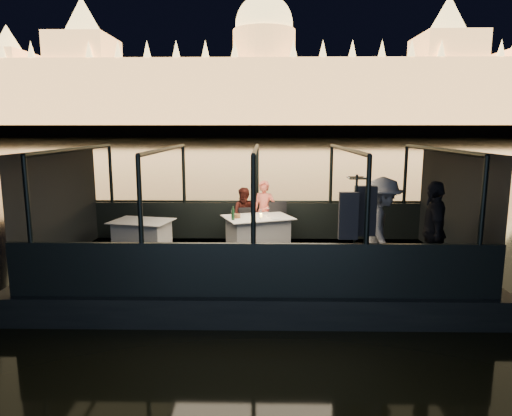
{
  "coord_description": "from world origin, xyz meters",
  "views": [
    {
      "loc": [
        0.17,
        -9.09,
        3.23
      ],
      "look_at": [
        0.0,
        0.4,
        1.55
      ],
      "focal_mm": 32.0,
      "sensor_mm": 36.0,
      "label": 1
    }
  ],
  "objects_px": {
    "dining_table_central": "(258,233)",
    "wine_bottle": "(233,213)",
    "person_woman_coral": "(264,212)",
    "passenger_stripe": "(381,234)",
    "chair_port_left": "(247,226)",
    "passenger_dark": "(433,234)",
    "dining_table_aft": "(142,234)",
    "coat_stand": "(355,240)",
    "person_man_maroon": "(245,212)",
    "chair_port_right": "(277,226)"
  },
  "relations": [
    {
      "from": "dining_table_aft",
      "to": "coat_stand",
      "type": "bearing_deg",
      "value": -31.24
    },
    {
      "from": "chair_port_left",
      "to": "coat_stand",
      "type": "bearing_deg",
      "value": -71.83
    },
    {
      "from": "wine_bottle",
      "to": "dining_table_central",
      "type": "bearing_deg",
      "value": 32.58
    },
    {
      "from": "chair_port_left",
      "to": "person_man_maroon",
      "type": "relative_size",
      "value": 0.64
    },
    {
      "from": "person_woman_coral",
      "to": "passenger_dark",
      "type": "height_order",
      "value": "passenger_dark"
    },
    {
      "from": "dining_table_central",
      "to": "person_woman_coral",
      "type": "xyz_separation_m",
      "value": [
        0.14,
        0.72,
        0.36
      ]
    },
    {
      "from": "dining_table_aft",
      "to": "chair_port_right",
      "type": "xyz_separation_m",
      "value": [
        3.04,
        0.51,
        0.06
      ]
    },
    {
      "from": "chair_port_left",
      "to": "person_man_maroon",
      "type": "distance_m",
      "value": 0.41
    },
    {
      "from": "dining_table_aft",
      "to": "coat_stand",
      "type": "height_order",
      "value": "coat_stand"
    },
    {
      "from": "chair_port_left",
      "to": "passenger_dark",
      "type": "relative_size",
      "value": 0.47
    },
    {
      "from": "person_woman_coral",
      "to": "passenger_stripe",
      "type": "distance_m",
      "value": 3.41
    },
    {
      "from": "wine_bottle",
      "to": "passenger_dark",
      "type": "bearing_deg",
      "value": -24.27
    },
    {
      "from": "person_woman_coral",
      "to": "person_man_maroon",
      "type": "distance_m",
      "value": 0.45
    },
    {
      "from": "passenger_stripe",
      "to": "wine_bottle",
      "type": "bearing_deg",
      "value": 69.16
    },
    {
      "from": "passenger_dark",
      "to": "dining_table_aft",
      "type": "bearing_deg",
      "value": -95.31
    },
    {
      "from": "person_woman_coral",
      "to": "passenger_stripe",
      "type": "bearing_deg",
      "value": -34.42
    },
    {
      "from": "dining_table_central",
      "to": "dining_table_aft",
      "type": "height_order",
      "value": "dining_table_central"
    },
    {
      "from": "coat_stand",
      "to": "passenger_stripe",
      "type": "height_order",
      "value": "coat_stand"
    },
    {
      "from": "dining_table_central",
      "to": "chair_port_left",
      "type": "height_order",
      "value": "chair_port_left"
    },
    {
      "from": "coat_stand",
      "to": "person_man_maroon",
      "type": "distance_m",
      "value": 3.87
    },
    {
      "from": "passenger_stripe",
      "to": "person_man_maroon",
      "type": "bearing_deg",
      "value": 53.13
    },
    {
      "from": "dining_table_aft",
      "to": "dining_table_central",
      "type": "bearing_deg",
      "value": 1.33
    },
    {
      "from": "chair_port_left",
      "to": "passenger_dark",
      "type": "height_order",
      "value": "passenger_dark"
    },
    {
      "from": "coat_stand",
      "to": "wine_bottle",
      "type": "xyz_separation_m",
      "value": [
        -2.16,
        2.29,
        0.02
      ]
    },
    {
      "from": "person_man_maroon",
      "to": "passenger_dark",
      "type": "distance_m",
      "value": 4.4
    },
    {
      "from": "dining_table_aft",
      "to": "passenger_stripe",
      "type": "bearing_deg",
      "value": -21.53
    },
    {
      "from": "dining_table_central",
      "to": "passenger_dark",
      "type": "relative_size",
      "value": 0.8
    },
    {
      "from": "chair_port_right",
      "to": "passenger_stripe",
      "type": "distance_m",
      "value": 3.03
    },
    {
      "from": "passenger_stripe",
      "to": "wine_bottle",
      "type": "height_order",
      "value": "passenger_stripe"
    },
    {
      "from": "chair_port_left",
      "to": "passenger_stripe",
      "type": "height_order",
      "value": "passenger_stripe"
    },
    {
      "from": "dining_table_central",
      "to": "passenger_dark",
      "type": "height_order",
      "value": "passenger_dark"
    },
    {
      "from": "chair_port_right",
      "to": "dining_table_central",
      "type": "bearing_deg",
      "value": -156.78
    },
    {
      "from": "chair_port_left",
      "to": "passenger_stripe",
      "type": "bearing_deg",
      "value": -57.52
    },
    {
      "from": "chair_port_right",
      "to": "coat_stand",
      "type": "relative_size",
      "value": 0.5
    },
    {
      "from": "dining_table_central",
      "to": "wine_bottle",
      "type": "xyz_separation_m",
      "value": [
        -0.53,
        -0.34,
        0.53
      ]
    },
    {
      "from": "chair_port_left",
      "to": "person_woman_coral",
      "type": "height_order",
      "value": "person_woman_coral"
    },
    {
      "from": "passenger_stripe",
      "to": "chair_port_left",
      "type": "bearing_deg",
      "value": 55.71
    },
    {
      "from": "dining_table_aft",
      "to": "passenger_dark",
      "type": "relative_size",
      "value": 0.71
    },
    {
      "from": "person_man_maroon",
      "to": "dining_table_central",
      "type": "bearing_deg",
      "value": -60.29
    },
    {
      "from": "dining_table_central",
      "to": "wine_bottle",
      "type": "relative_size",
      "value": 4.88
    },
    {
      "from": "dining_table_central",
      "to": "passenger_stripe",
      "type": "relative_size",
      "value": 0.77
    },
    {
      "from": "coat_stand",
      "to": "wine_bottle",
      "type": "height_order",
      "value": "coat_stand"
    },
    {
      "from": "person_woman_coral",
      "to": "wine_bottle",
      "type": "xyz_separation_m",
      "value": [
        -0.67,
        -1.06,
        0.17
      ]
    },
    {
      "from": "coat_stand",
      "to": "chair_port_right",
      "type": "bearing_deg",
      "value": 111.05
    },
    {
      "from": "person_woman_coral",
      "to": "wine_bottle",
      "type": "relative_size",
      "value": 5.03
    },
    {
      "from": "person_man_maroon",
      "to": "chair_port_right",
      "type": "bearing_deg",
      "value": -13.02
    },
    {
      "from": "person_woman_coral",
      "to": "person_man_maroon",
      "type": "xyz_separation_m",
      "value": [
        -0.45,
        0.0,
        0.0
      ]
    },
    {
      "from": "chair_port_right",
      "to": "passenger_dark",
      "type": "height_order",
      "value": "passenger_dark"
    },
    {
      "from": "chair_port_left",
      "to": "coat_stand",
      "type": "distance_m",
      "value": 3.64
    },
    {
      "from": "dining_table_central",
      "to": "wine_bottle",
      "type": "bearing_deg",
      "value": -147.42
    }
  ]
}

